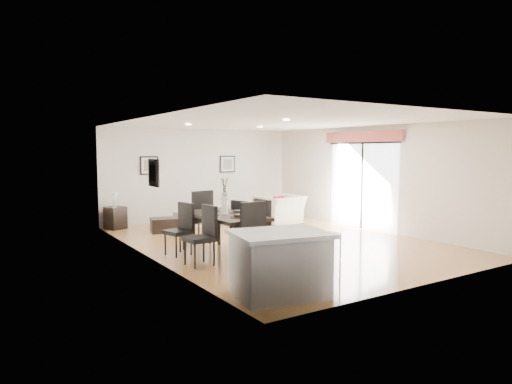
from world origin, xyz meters
TOP-DOWN VIEW (x-y plane):
  - ground at (0.00, 0.00)m, footprint 8.00×8.00m
  - wall_back at (0.00, 4.00)m, footprint 6.00×0.04m
  - wall_front at (0.00, -4.00)m, footprint 6.00×0.04m
  - wall_left at (-3.00, 0.00)m, footprint 0.04×8.00m
  - wall_right at (3.00, 0.00)m, footprint 0.04×8.00m
  - ceiling at (0.00, 0.00)m, footprint 6.00×8.00m
  - sofa at (-0.21, 2.93)m, footprint 1.98×0.84m
  - armchair at (1.57, 2.11)m, footprint 1.34×1.21m
  - courtyard_plant_a at (5.69, -0.73)m, footprint 0.70×0.65m
  - courtyard_plant_b at (5.57, 0.91)m, footprint 0.43×0.43m
  - dining_table at (-1.66, -0.56)m, footprint 1.09×2.01m
  - dining_chair_wnear at (-2.35, -1.04)m, footprint 0.51×0.51m
  - dining_chair_wfar at (-2.36, -0.05)m, footprint 0.56×0.56m
  - dining_chair_enear at (-0.98, -1.05)m, footprint 0.53×0.53m
  - dining_chair_efar at (-0.97, -0.09)m, footprint 0.55×0.55m
  - dining_chair_head at (-1.67, -1.76)m, footprint 0.53×0.53m
  - dining_chair_foot at (-1.65, 0.65)m, footprint 0.62×0.62m
  - vase at (-1.66, -0.56)m, footprint 0.93×1.43m
  - coffee_table at (-1.63, 2.47)m, footprint 1.00×0.73m
  - side_table at (-2.66, 3.66)m, footprint 0.57×0.57m
  - table_lamp at (-2.66, 3.66)m, footprint 0.20×0.20m
  - cushion at (1.46, 2.00)m, footprint 0.34×0.13m
  - kitchen_island at (-2.23, -3.23)m, footprint 1.48×1.24m
  - bar_stool at (-1.32, -3.23)m, footprint 0.37×0.37m
  - framed_print_back_left at (-1.60, 3.97)m, footprint 0.52×0.04m
  - framed_print_back_right at (0.90, 3.97)m, footprint 0.52×0.04m
  - framed_print_left_wall at (-2.97, -0.20)m, footprint 0.04×0.52m
  - sliding_door at (2.96, 0.30)m, footprint 0.12×2.70m
  - courtyard at (6.16, 0.87)m, footprint 6.00×6.00m

SIDE VIEW (x-z plane):
  - ground at x=0.00m, z-range 0.00..0.00m
  - coffee_table at x=-1.63m, z-range 0.00..0.36m
  - sofa at x=-0.21m, z-range 0.00..0.57m
  - side_table at x=-2.66m, z-range 0.00..0.59m
  - courtyard_plant_a at x=5.69m, z-range 0.00..0.64m
  - courtyard_plant_b at x=5.57m, z-range 0.00..0.65m
  - armchair at x=1.57m, z-range 0.00..0.79m
  - kitchen_island at x=-2.23m, z-range 0.01..0.93m
  - dining_chair_efar at x=-0.97m, z-range 0.06..1.07m
  - dining_chair_wfar at x=-2.36m, z-range 0.06..1.09m
  - dining_chair_wnear at x=-2.35m, z-range 0.06..1.14m
  - cushion at x=1.46m, z-range 0.45..0.78m
  - dining_chair_enear at x=-0.98m, z-range 0.07..1.19m
  - dining_chair_head at x=-1.67m, z-range 0.07..1.23m
  - dining_chair_foot at x=-1.65m, z-range 0.07..1.27m
  - bar_stool at x=-1.32m, z-range 0.29..1.10m
  - dining_table at x=-1.66m, z-range 0.32..1.14m
  - table_lamp at x=-2.66m, z-range 0.64..1.02m
  - courtyard at x=6.16m, z-range -0.08..1.92m
  - vase at x=-1.66m, z-range 0.75..1.47m
  - wall_back at x=0.00m, z-range 0.00..2.70m
  - wall_front at x=0.00m, z-range 0.00..2.70m
  - wall_left at x=-3.00m, z-range 0.00..2.70m
  - wall_right at x=3.00m, z-range 0.00..2.70m
  - framed_print_back_left at x=-1.60m, z-range 1.39..1.91m
  - framed_print_back_right at x=0.90m, z-range 1.39..1.91m
  - framed_print_left_wall at x=-2.97m, z-range 1.39..1.91m
  - sliding_door at x=2.96m, z-range 0.38..2.95m
  - ceiling at x=0.00m, z-range 2.69..2.71m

